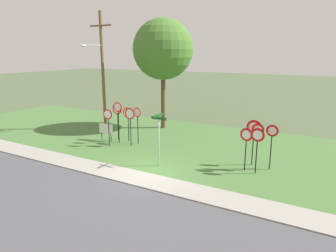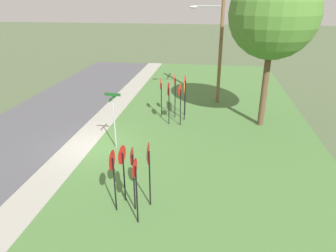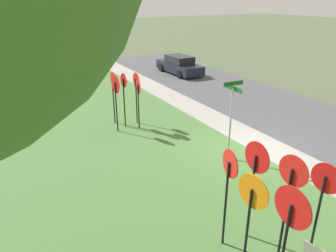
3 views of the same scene
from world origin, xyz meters
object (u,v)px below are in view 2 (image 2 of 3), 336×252
Objects in this scene: yield_sign_center at (132,165)px; notice_board at (175,100)px; stop_sign_near_right at (184,93)px; yield_sign_near_left at (148,159)px; utility_pole at (219,33)px; yield_sign_near_right at (135,177)px; oak_tree_left at (274,14)px; stop_sign_center_tall at (175,87)px; stop_sign_far_right at (185,86)px; yield_sign_far_left at (122,161)px; stop_sign_near_left at (168,94)px; yield_sign_far_right at (112,167)px; stop_sign_far_left at (161,89)px; stop_sign_far_center at (180,96)px; street_name_post at (114,116)px.

notice_board is (-10.60, 0.17, -1.03)m from yield_sign_center.
stop_sign_near_right is 1.96× the size of notice_board.
yield_sign_near_left is 13.39m from utility_pole.
oak_tree_left is (-9.80, 5.37, 4.54)m from yield_sign_near_right.
stop_sign_center_tall is at bearing -94.62° from oak_tree_left.
utility_pole is 1.05× the size of oak_tree_left.
stop_sign_far_right reaches higher than yield_sign_far_left.
yield_sign_near_left is 0.29× the size of oak_tree_left.
stop_sign_near_left is at bearing -10.81° from notice_board.
yield_sign_far_right is at bearing -81.51° from yield_sign_center.
stop_sign_far_right reaches higher than stop_sign_far_left.
stop_sign_far_center is at bearing -16.33° from stop_sign_near_right.
stop_sign_far_right is 0.93× the size of stop_sign_center_tall.
yield_sign_far_right is at bearing 0.98° from stop_sign_far_center.
stop_sign_far_right reaches higher than yield_sign_far_right.
yield_sign_far_left is 13.53m from utility_pole.
stop_sign_center_tall reaches higher than yield_sign_far_left.
stop_sign_far_right is at bearing -33.31° from utility_pole.
utility_pole is (-4.87, 2.11, 3.16)m from stop_sign_far_center.
yield_sign_far_right is 0.97× the size of yield_sign_center.
yield_sign_near_left is 11.10m from oak_tree_left.
yield_sign_center is 2.02× the size of notice_board.
yield_sign_near_left is (8.86, -0.41, 0.16)m from stop_sign_near_right.
stop_sign_far_left is at bearing -178.65° from yield_sign_near_left.
yield_sign_near_right is at bearing -4.40° from stop_sign_center_tall.
stop_sign_near_right is at bearing 171.77° from yield_sign_near_left.
stop_sign_far_right is (-1.82, 0.11, 0.13)m from stop_sign_far_center.
yield_sign_far_left is at bearing -137.11° from yield_sign_center.
street_name_post is (5.32, -3.04, -0.20)m from stop_sign_far_right.
stop_sign_far_center is 0.86× the size of street_name_post.
stop_sign_far_center is 1.04× the size of yield_sign_far_right.
oak_tree_left is at bearing 121.80° from street_name_post.
stop_sign_near_right is 5.45m from utility_pole.
oak_tree_left is at bearing 151.76° from yield_sign_far_left.
yield_sign_near_right is 14.42m from utility_pole.
stop_sign_center_tall is 1.62m from notice_board.
stop_sign_near_left reaches higher than yield_sign_far_right.
yield_sign_far_left is (8.74, -1.41, -0.05)m from stop_sign_near_right.
yield_sign_far_right reaches higher than yield_sign_far_left.
stop_sign_far_center is (0.08, 0.71, -0.09)m from stop_sign_near_left.
stop_sign_far_center reaches higher than stop_sign_near_right.
stop_sign_far_right is at bearing 154.98° from stop_sign_near_left.
yield_sign_far_right reaches higher than notice_board.
stop_sign_near_right is at bearing -178.90° from stop_sign_far_center.
yield_sign_far_left is 0.64m from yield_sign_far_right.
yield_sign_near_right is at bearing 16.65° from yield_sign_center.
yield_sign_far_left is (7.91, -0.55, -0.18)m from stop_sign_near_left.
yield_sign_far_right is at bearing 19.80° from street_name_post.
yield_sign_center is 13.82m from utility_pole.
stop_sign_far_center is 7.95m from yield_sign_near_left.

